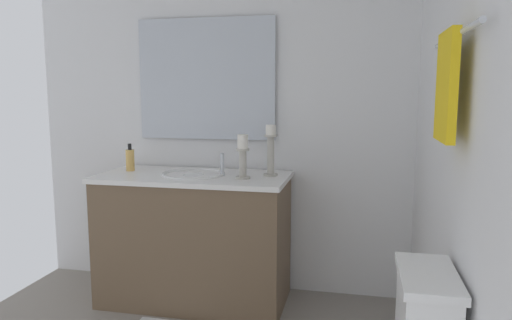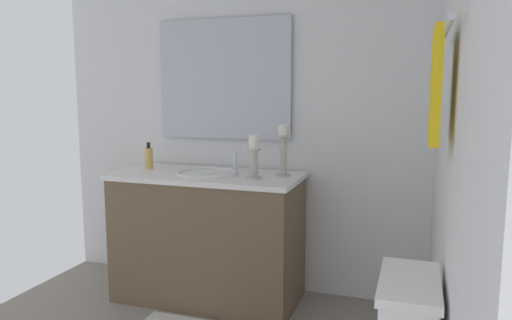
% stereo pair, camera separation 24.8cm
% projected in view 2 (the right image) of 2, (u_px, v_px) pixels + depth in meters
% --- Properties ---
extents(wall_back, '(2.41, 0.04, 2.45)m').
position_uv_depth(wall_back, '(455.00, 126.00, 1.72)').
color(wall_back, white).
rests_on(wall_back, ground).
extents(wall_left, '(0.04, 2.61, 2.45)m').
position_uv_depth(wall_left, '(237.00, 110.00, 3.26)').
color(wall_left, white).
rests_on(wall_left, ground).
extents(vanity_cabinet, '(0.58, 1.20, 0.83)m').
position_uv_depth(vanity_cabinet, '(208.00, 236.00, 3.10)').
color(vanity_cabinet, brown).
rests_on(vanity_cabinet, ground).
extents(sink_basin, '(0.40, 0.40, 0.24)m').
position_uv_depth(sink_basin, '(208.00, 179.00, 3.04)').
color(sink_basin, white).
rests_on(sink_basin, vanity_cabinet).
extents(mirror, '(0.02, 0.94, 0.80)m').
position_uv_depth(mirror, '(223.00, 79.00, 3.21)').
color(mirror, silver).
extents(candle_holder_tall, '(0.09, 0.09, 0.32)m').
position_uv_depth(candle_holder_tall, '(283.00, 149.00, 2.92)').
color(candle_holder_tall, '#B7B2A5').
rests_on(candle_holder_tall, vanity_cabinet).
extents(candle_holder_short, '(0.09, 0.09, 0.27)m').
position_uv_depth(candle_holder_short, '(254.00, 155.00, 2.85)').
color(candle_holder_short, '#B7B2A5').
rests_on(candle_holder_short, vanity_cabinet).
extents(soap_bottle, '(0.06, 0.06, 0.18)m').
position_uv_depth(soap_bottle, '(149.00, 158.00, 3.22)').
color(soap_bottle, '#E5B259').
rests_on(soap_bottle, vanity_cabinet).
extents(towel_bar, '(0.78, 0.02, 0.02)m').
position_uv_depth(towel_bar, '(444.00, 34.00, 1.56)').
color(towel_bar, silver).
extents(towel_near_vanity, '(0.28, 0.03, 0.38)m').
position_uv_depth(towel_near_vanity, '(436.00, 86.00, 1.59)').
color(towel_near_vanity, yellow).
rests_on(towel_near_vanity, towel_bar).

